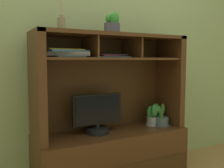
# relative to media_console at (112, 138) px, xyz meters

# --- Properties ---
(back_wall) EXTENTS (6.00, 0.02, 2.80)m
(back_wall) POSITION_rel_media_console_xyz_m (0.00, 0.26, 1.00)
(back_wall) COLOR #90A06B
(back_wall) RESTS_ON ground
(media_console) EXTENTS (1.35, 0.51, 1.32)m
(media_console) POSITION_rel_media_console_xyz_m (0.00, 0.00, 0.00)
(media_console) COLOR #472813
(media_console) RESTS_ON ground
(tv_monitor) EXTENTS (0.44, 0.20, 0.34)m
(tv_monitor) POSITION_rel_media_console_xyz_m (-0.14, -0.01, 0.21)
(tv_monitor) COLOR black
(tv_monitor) RESTS_ON media_console
(potted_orchid) EXTENTS (0.16, 0.16, 0.21)m
(potted_orchid) POSITION_rel_media_console_xyz_m (0.47, 0.00, 0.15)
(potted_orchid) COLOR #909799
(potted_orchid) RESTS_ON media_console
(potted_fern) EXTENTS (0.17, 0.17, 0.21)m
(potted_fern) POSITION_rel_media_console_xyz_m (0.51, -0.05, 0.12)
(potted_fern) COLOR #425153
(potted_fern) RESTS_ON media_console
(magazine_stack_left) EXTENTS (0.35, 0.29, 0.07)m
(magazine_stack_left) POSITION_rel_media_console_xyz_m (-0.42, -0.03, 0.75)
(magazine_stack_left) COLOR #2B3C42
(magazine_stack_left) RESTS_ON media_console
(magazine_stack_centre) EXTENTS (0.34, 0.27, 0.03)m
(magazine_stack_centre) POSITION_rel_media_console_xyz_m (-0.01, 0.02, 0.73)
(magazine_stack_centre) COLOR navy
(magazine_stack_centre) RESTS_ON media_console
(diffuser_bottle) EXTENTS (0.06, 0.06, 0.29)m
(diffuser_bottle) POSITION_rel_media_console_xyz_m (-0.44, 0.02, 0.97)
(diffuser_bottle) COLOR #847156
(diffuser_bottle) RESTS_ON media_console
(potted_succulent) EXTENTS (0.16, 0.16, 0.18)m
(potted_succulent) POSITION_rel_media_console_xyz_m (-0.00, -0.02, 1.00)
(potted_succulent) COLOR #484553
(potted_succulent) RESTS_ON media_console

